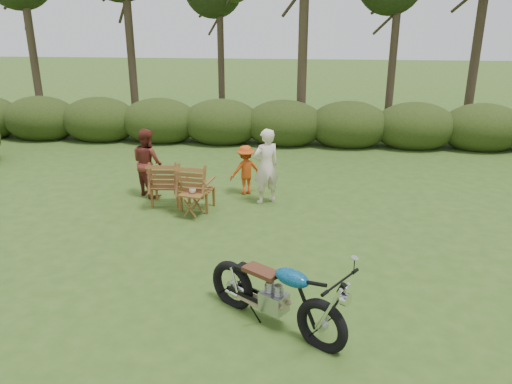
# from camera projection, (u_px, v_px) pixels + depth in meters

# --- Properties ---
(ground) EXTENTS (80.00, 80.00, 0.00)m
(ground) POSITION_uv_depth(u_px,v_px,m) (256.00, 292.00, 7.43)
(ground) COLOR #314A18
(ground) RESTS_ON ground
(tree_line) EXTENTS (22.52, 11.62, 8.14)m
(tree_line) POSITION_uv_depth(u_px,v_px,m) (304.00, 17.00, 15.21)
(tree_line) COLOR #34281C
(tree_line) RESTS_ON ground
(motorcycle) EXTENTS (2.18, 1.86, 1.20)m
(motorcycle) POSITION_uv_depth(u_px,v_px,m) (274.00, 324.00, 6.67)
(motorcycle) COLOR #0D71AE
(motorcycle) RESTS_ON ground
(lawn_chair_right) EXTENTS (0.80, 0.80, 1.03)m
(lawn_chair_right) POSITION_uv_depth(u_px,v_px,m) (198.00, 209.00, 10.59)
(lawn_chair_right) COLOR brown
(lawn_chair_right) RESTS_ON ground
(lawn_chair_left) EXTENTS (0.74, 0.74, 1.00)m
(lawn_chair_left) POSITION_uv_depth(u_px,v_px,m) (167.00, 204.00, 10.84)
(lawn_chair_left) COLOR brown
(lawn_chair_left) RESTS_ON ground
(side_table) EXTENTS (0.58, 0.52, 0.51)m
(side_table) POSITION_uv_depth(u_px,v_px,m) (193.00, 205.00, 10.07)
(side_table) COLOR brown
(side_table) RESTS_ON ground
(cup) EXTENTS (0.17, 0.17, 0.11)m
(cup) POSITION_uv_depth(u_px,v_px,m) (193.00, 191.00, 9.98)
(cup) COLOR beige
(cup) RESTS_ON side_table
(adult_a) EXTENTS (0.72, 0.65, 1.65)m
(adult_a) POSITION_uv_depth(u_px,v_px,m) (266.00, 202.00, 10.95)
(adult_a) COLOR beige
(adult_a) RESTS_ON ground
(adult_b) EXTENTS (0.94, 0.93, 1.53)m
(adult_b) POSITION_uv_depth(u_px,v_px,m) (150.00, 195.00, 11.41)
(adult_b) COLOR maroon
(adult_b) RESTS_ON ground
(child) EXTENTS (0.85, 0.72, 1.14)m
(child) POSITION_uv_depth(u_px,v_px,m) (246.00, 193.00, 11.48)
(child) COLOR #B84211
(child) RESTS_ON ground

